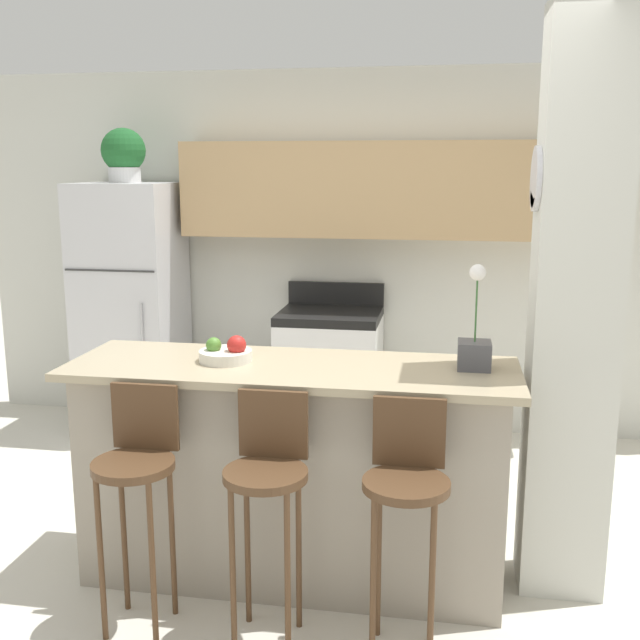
# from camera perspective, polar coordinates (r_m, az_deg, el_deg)

# --- Properties ---
(ground_plane) EXTENTS (14.00, 14.00, 0.00)m
(ground_plane) POSITION_cam_1_polar(r_m,az_deg,el_deg) (3.73, -2.07, -18.81)
(ground_plane) COLOR beige
(wall_back) EXTENTS (5.60, 0.38, 2.55)m
(wall_back) POSITION_cam_1_polar(r_m,az_deg,el_deg) (5.29, 3.51, 7.01)
(wall_back) COLOR silver
(wall_back) RESTS_ON ground_plane
(pillar_right) EXTENTS (0.38, 0.32, 2.55)m
(pillar_right) POSITION_cam_1_polar(r_m,az_deg,el_deg) (3.39, 18.81, 0.68)
(pillar_right) COLOR silver
(pillar_right) RESTS_ON ground_plane
(counter_bar) EXTENTS (2.00, 0.65, 1.02)m
(counter_bar) POSITION_cam_1_polar(r_m,az_deg,el_deg) (3.49, -2.14, -11.48)
(counter_bar) COLOR gray
(counter_bar) RESTS_ON ground_plane
(refrigerator) EXTENTS (0.67, 0.66, 1.77)m
(refrigerator) POSITION_cam_1_polar(r_m,az_deg,el_deg) (5.51, -14.16, 0.83)
(refrigerator) COLOR silver
(refrigerator) RESTS_ON ground_plane
(stove_range) EXTENTS (0.69, 0.60, 1.07)m
(stove_range) POSITION_cam_1_polar(r_m,az_deg,el_deg) (5.24, 0.75, -4.17)
(stove_range) COLOR white
(stove_range) RESTS_ON ground_plane
(bar_stool_left) EXTENTS (0.33, 0.33, 1.01)m
(bar_stool_left) POSITION_cam_1_polar(r_m,az_deg,el_deg) (3.18, -13.75, -11.11)
(bar_stool_left) COLOR #4C331E
(bar_stool_left) RESTS_ON ground_plane
(bar_stool_mid) EXTENTS (0.33, 0.33, 1.01)m
(bar_stool_mid) POSITION_cam_1_polar(r_m,az_deg,el_deg) (3.02, -4.01, -12.09)
(bar_stool_mid) COLOR #4C331E
(bar_stool_mid) RESTS_ON ground_plane
(bar_stool_right) EXTENTS (0.33, 0.33, 1.01)m
(bar_stool_right) POSITION_cam_1_polar(r_m,az_deg,el_deg) (2.94, 6.60, -12.76)
(bar_stool_right) COLOR #4C331E
(bar_stool_right) RESTS_ON ground_plane
(potted_plant_on_fridge) EXTENTS (0.30, 0.30, 0.37)m
(potted_plant_on_fridge) POSITION_cam_1_polar(r_m,az_deg,el_deg) (5.42, -14.74, 12.12)
(potted_plant_on_fridge) COLOR silver
(potted_plant_on_fridge) RESTS_ON refrigerator
(orchid_vase) EXTENTS (0.14, 0.14, 0.46)m
(orchid_vase) POSITION_cam_1_polar(r_m,az_deg,el_deg) (3.31, 11.70, -1.87)
(orchid_vase) COLOR #4C4C51
(orchid_vase) RESTS_ON counter_bar
(fruit_bowl) EXTENTS (0.24, 0.24, 0.12)m
(fruit_bowl) POSITION_cam_1_polar(r_m,az_deg,el_deg) (3.40, -7.15, -2.51)
(fruit_bowl) COLOR silver
(fruit_bowl) RESTS_ON counter_bar
(trash_bin) EXTENTS (0.28, 0.28, 0.38)m
(trash_bin) POSITION_cam_1_polar(r_m,az_deg,el_deg) (5.29, -9.21, -7.23)
(trash_bin) COLOR #59595B
(trash_bin) RESTS_ON ground_plane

